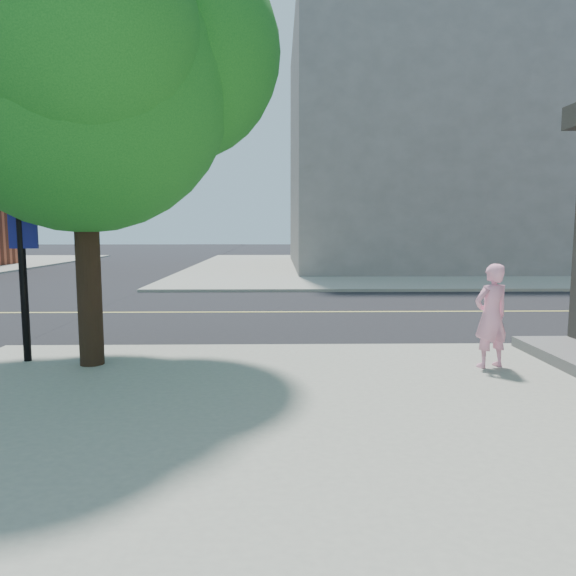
{
  "coord_description": "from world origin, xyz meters",
  "views": [
    {
      "loc": [
        4.08,
        -9.53,
        2.26
      ],
      "look_at": [
        4.24,
        -1.03,
        1.3
      ],
      "focal_mm": 32.27,
      "sensor_mm": 36.0,
      "label": 1
    }
  ],
  "objects": [
    {
      "name": "man_on_phone",
      "position": [
        7.38,
        -1.67,
        0.93
      ],
      "size": [
        0.68,
        0.55,
        1.62
      ],
      "primitive_type": "imported",
      "rotation": [
        0.0,
        0.0,
        3.46
      ],
      "color": "#FD9BBC",
      "rests_on": "sidewalk_se"
    },
    {
      "name": "street_tree",
      "position": [
        1.23,
        -1.37,
        5.04
      ],
      "size": [
        5.74,
        5.22,
        7.62
      ],
      "rotation": [
        0.0,
        0.0,
        -0.24
      ],
      "color": "black",
      "rests_on": "sidewalk_se"
    },
    {
      "name": "ground",
      "position": [
        0.0,
        0.0,
        0.0
      ],
      "size": [
        140.0,
        140.0,
        0.0
      ],
      "primitive_type": "plane",
      "color": "black",
      "rests_on": "ground"
    },
    {
      "name": "road_ew",
      "position": [
        0.0,
        4.5,
        0.01
      ],
      "size": [
        140.0,
        9.0,
        0.01
      ],
      "primitive_type": "cube",
      "color": "black",
      "rests_on": "ground"
    },
    {
      "name": "filler_ne",
      "position": [
        14.0,
        22.0,
        7.12
      ],
      "size": [
        18.0,
        16.0,
        14.0
      ],
      "primitive_type": "cube",
      "color": "slate",
      "rests_on": "sidewalk_ne"
    },
    {
      "name": "sidewalk_ne",
      "position": [
        13.5,
        21.5,
        0.06
      ],
      "size": [
        29.0,
        25.0,
        0.12
      ],
      "primitive_type": "cube",
      "color": "gray",
      "rests_on": "ground"
    }
  ]
}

